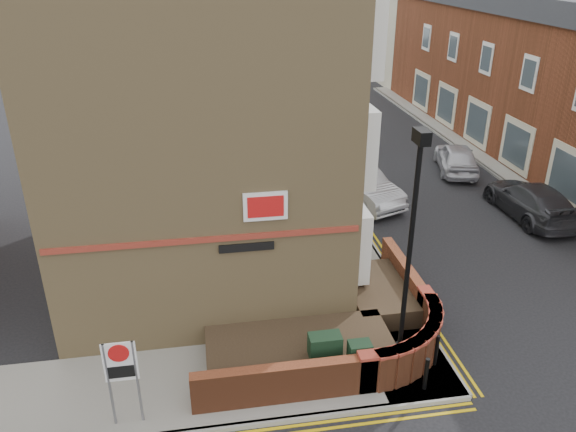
{
  "coord_description": "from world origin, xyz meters",
  "views": [
    {
      "loc": [
        -3.03,
        -9.49,
        9.76
      ],
      "look_at": [
        -0.77,
        4.0,
        3.32
      ],
      "focal_mm": 35.0,
      "sensor_mm": 36.0,
      "label": 1
    }
  ],
  "objects_px": {
    "lamppost": "(409,259)",
    "utility_cabinet_large": "(325,355)",
    "silver_car_near": "(358,184)",
    "zone_sign": "(121,368)"
  },
  "relations": [
    {
      "from": "lamppost",
      "to": "zone_sign",
      "type": "distance_m",
      "value": 6.85
    },
    {
      "from": "lamppost",
      "to": "utility_cabinet_large",
      "type": "distance_m",
      "value": 3.24
    },
    {
      "from": "lamppost",
      "to": "silver_car_near",
      "type": "relative_size",
      "value": 1.31
    },
    {
      "from": "zone_sign",
      "to": "silver_car_near",
      "type": "height_order",
      "value": "zone_sign"
    },
    {
      "from": "zone_sign",
      "to": "silver_car_near",
      "type": "relative_size",
      "value": 0.46
    },
    {
      "from": "lamppost",
      "to": "utility_cabinet_large",
      "type": "height_order",
      "value": "lamppost"
    },
    {
      "from": "lamppost",
      "to": "zone_sign",
      "type": "height_order",
      "value": "lamppost"
    },
    {
      "from": "utility_cabinet_large",
      "to": "zone_sign",
      "type": "height_order",
      "value": "zone_sign"
    },
    {
      "from": "zone_sign",
      "to": "utility_cabinet_large",
      "type": "bearing_deg",
      "value": 9.69
    },
    {
      "from": "utility_cabinet_large",
      "to": "zone_sign",
      "type": "relative_size",
      "value": 0.55
    }
  ]
}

